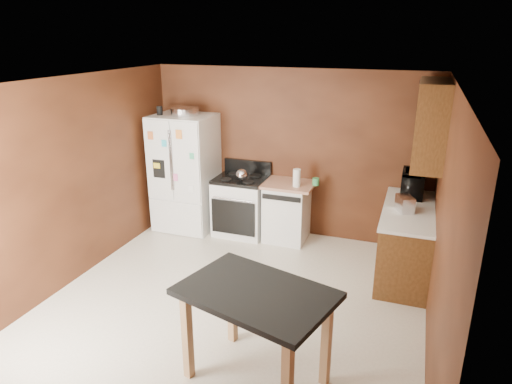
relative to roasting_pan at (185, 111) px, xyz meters
The scene contains 18 objects.
floor 3.06m from the roasting_pan, 51.32° to the right, with size 4.50×4.50×0.00m, color silver.
ceiling 2.52m from the roasting_pan, 51.32° to the right, with size 4.50×4.50×0.00m, color white.
wall_back 1.67m from the roasting_pan, 13.00° to the left, with size 4.20×4.20×0.00m, color #5B2D18.
wall_front 4.46m from the roasting_pan, 69.88° to the right, with size 4.20×4.20×0.00m, color #5B2D18.
wall_left 2.08m from the roasting_pan, 106.98° to the right, with size 4.50×4.50×0.00m, color #5B2D18.
wall_right 4.13m from the roasting_pan, 27.68° to the right, with size 4.50×4.50×0.00m, color #5B2D18.
roasting_pan is the anchor object (origin of this frame).
pen_cup 0.38m from the roasting_pan, 159.98° to the right, with size 0.09×0.09×0.13m, color black.
kettle 1.28m from the roasting_pan, ahead, with size 0.18×0.18×0.18m, color silver.
paper_towel 1.95m from the roasting_pan, ahead, with size 0.11×0.11×0.25m, color white.
green_canister 2.21m from the roasting_pan, ahead, with size 0.10×0.10×0.11m, color #3A9853.
toaster 3.42m from the roasting_pan, ahead, with size 0.16×0.26×0.19m, color silver.
microwave 3.42m from the roasting_pan, ahead, with size 0.54×0.36×0.30m, color black.
refrigerator 0.95m from the roasting_pan, 130.55° to the right, with size 0.90×0.80×1.80m.
gas_range 1.65m from the roasting_pan, ahead, with size 0.76×0.68×1.10m.
dishwasher 2.13m from the roasting_pan, ahead, with size 0.78×0.63×0.89m.
right_cabinets 3.51m from the roasting_pan, ahead, with size 0.63×1.58×2.45m.
island 3.79m from the roasting_pan, 53.17° to the right, with size 1.45×1.16×0.91m.
Camera 1 is at (1.79, -4.15, 2.96)m, focal length 32.00 mm.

